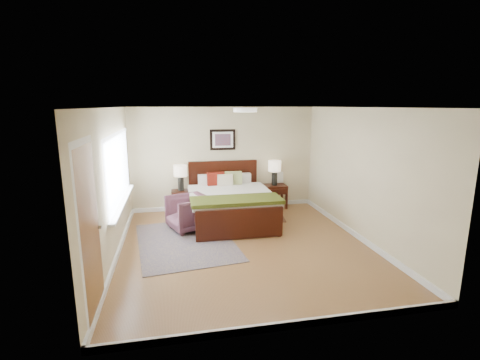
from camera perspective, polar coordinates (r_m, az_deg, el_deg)
The scene contains 18 objects.
floor at distance 6.52m, azimuth 0.79°, elevation -10.74°, with size 5.00×5.00×0.00m, color brown.
back_wall at distance 8.56m, azimuth -2.66°, elevation 3.51°, with size 4.50×0.04×2.50m, color beige.
front_wall at distance 3.82m, azimuth 8.69°, elevation -7.66°, with size 4.50×0.04×2.50m, color beige.
left_wall at distance 6.09m, azimuth -20.35°, elevation -0.79°, with size 0.04×5.00×2.50m, color beige.
right_wall at distance 6.96m, azimuth 19.27°, elevation 0.82°, with size 0.04×5.00×2.50m, color beige.
ceiling at distance 6.00m, azimuth 0.86°, elevation 11.82°, with size 4.50×5.00×0.02m, color white.
window at distance 6.74m, azimuth -19.08°, elevation 1.58°, with size 0.11×2.72×1.32m.
door at distance 4.48m, azimuth -23.37°, elevation -7.94°, with size 0.06×1.00×2.18m.
ceil_fixture at distance 6.00m, azimuth 0.86°, elevation 11.49°, with size 0.44×0.44×0.08m.
bed at distance 7.65m, azimuth -1.61°, elevation -2.91°, with size 1.81×2.20×1.19m.
wall_art at distance 8.47m, azimuth -2.85°, elevation 6.62°, with size 0.62×0.05×0.50m.
nightstand_left at distance 8.39m, azimuth -9.60°, elevation -2.55°, with size 0.46×0.41×0.55m.
nightstand_right at distance 8.78m, azimuth 5.65°, elevation -2.28°, with size 0.59×0.44×0.58m.
lamp_left at distance 8.29m, azimuth -9.74°, elevation 1.10°, with size 0.31×0.31×0.61m.
lamp_right at distance 8.65m, azimuth 5.71°, elevation 1.89°, with size 0.31×0.31×0.61m.
armchair at distance 7.29m, azimuth -8.41°, elevation -5.34°, with size 0.77×0.79×0.72m, color brown.
rug_persian at distance 6.77m, azimuth -8.94°, elevation -9.93°, with size 1.71×2.42×0.01m, color #0C0F40.
rug_navy at distance 8.25m, azimuth 4.51°, elevation -5.73°, with size 0.72×1.07×0.01m, color black.
Camera 1 is at (-1.25, -5.87, 2.54)m, focal length 26.00 mm.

